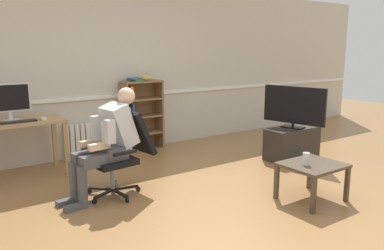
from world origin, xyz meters
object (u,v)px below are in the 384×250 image
(keyboard, at_px, (19,122))
(person_seated, at_px, (108,141))
(bookshelf, at_px, (139,116))
(computer_mouse, at_px, (43,118))
(computer_desk, at_px, (16,129))
(coffee_table, at_px, (312,169))
(imac_monitor, at_px, (9,99))
(tv_stand, at_px, (292,143))
(drinking_glass, at_px, (306,159))
(tv_screen, at_px, (294,106))
(radiator, at_px, (90,140))
(office_chair, at_px, (123,149))

(keyboard, bearing_deg, person_seated, -59.41)
(bookshelf, bearing_deg, computer_mouse, -165.63)
(computer_desk, bearing_deg, coffee_table, -47.07)
(imac_monitor, distance_m, computer_mouse, 0.48)
(tv_stand, relative_size, drinking_glass, 6.32)
(computer_desk, xyz_separation_m, coffee_table, (2.52, -2.71, -0.28))
(tv_screen, bearing_deg, drinking_glass, 122.00)
(computer_mouse, xyz_separation_m, bookshelf, (1.61, 0.41, -0.19))
(bookshelf, height_order, radiator, bookshelf)
(computer_mouse, height_order, radiator, computer_mouse)
(computer_desk, distance_m, imac_monitor, 0.40)
(imac_monitor, xyz_separation_m, keyboard, (0.05, -0.22, -0.26))
(coffee_table, bearing_deg, tv_stand, 48.00)
(imac_monitor, distance_m, tv_screen, 3.99)
(radiator, distance_m, drinking_glass, 3.35)
(keyboard, xyz_separation_m, person_seated, (0.69, -1.17, -0.11))
(person_seated, height_order, coffee_table, person_seated)
(radiator, relative_size, tv_stand, 0.90)
(imac_monitor, height_order, drinking_glass, imac_monitor)
(keyboard, bearing_deg, drinking_glass, -46.83)
(tv_screen, bearing_deg, computer_mouse, 54.99)
(computer_mouse, height_order, person_seated, person_seated)
(computer_desk, height_order, imac_monitor, imac_monitor)
(radiator, distance_m, office_chair, 1.71)
(keyboard, height_order, tv_screen, tv_screen)
(computer_mouse, distance_m, tv_screen, 3.58)
(keyboard, distance_m, computer_mouse, 0.30)
(office_chair, bearing_deg, person_seated, -90.00)
(imac_monitor, distance_m, drinking_glass, 3.74)
(keyboard, bearing_deg, coffee_table, -45.72)
(coffee_table, bearing_deg, computer_mouse, 130.38)
(office_chair, height_order, person_seated, person_seated)
(tv_stand, bearing_deg, bookshelf, 134.46)
(imac_monitor, xyz_separation_m, person_seated, (0.74, -1.39, -0.37))
(computer_desk, relative_size, computer_mouse, 11.73)
(radiator, bearing_deg, tv_screen, -36.11)
(imac_monitor, xyz_separation_m, office_chair, (0.94, -1.36, -0.51))
(drinking_glass, bearing_deg, keyboard, 133.17)
(person_seated, bearing_deg, office_chair, 90.00)
(computer_mouse, bearing_deg, keyboard, -176.22)
(tv_screen, bearing_deg, coffee_table, 124.80)
(radiator, distance_m, coffee_table, 3.40)
(radiator, height_order, person_seated, person_seated)
(computer_mouse, height_order, bookshelf, bookshelf)
(radiator, relative_size, tv_screen, 0.81)
(computer_mouse, relative_size, tv_screen, 0.10)
(computer_desk, height_order, office_chair, office_chair)
(imac_monitor, xyz_separation_m, radiator, (1.15, 0.31, -0.76))
(office_chair, bearing_deg, drinking_glass, 39.92)
(computer_mouse, xyz_separation_m, person_seated, (0.39, -1.19, -0.12))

